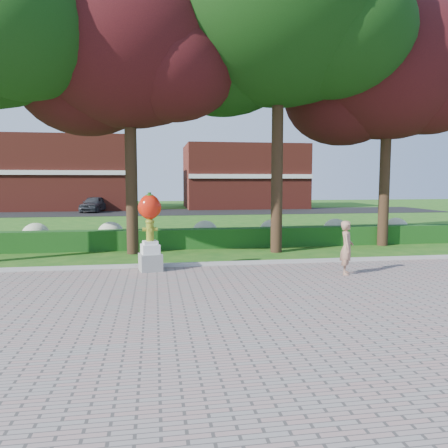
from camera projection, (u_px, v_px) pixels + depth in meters
name	position (u px, v px, depth m)	size (l,w,h in m)	color
ground	(202.00, 290.00, 11.06)	(100.00, 100.00, 0.00)	#1B5715
walkway	(228.00, 349.00, 7.12)	(40.00, 14.00, 0.04)	gray
curb	(192.00, 265.00, 14.00)	(40.00, 0.18, 0.15)	#ADADA5
lawn_hedge	(184.00, 239.00, 17.90)	(24.00, 0.70, 0.80)	#174012
hydrangea_row	(195.00, 232.00, 18.95)	(20.10, 1.10, 0.99)	beige
street	(168.00, 212.00, 38.58)	(50.00, 8.00, 0.02)	black
building_left	(63.00, 173.00, 42.57)	(14.00, 8.00, 7.00)	maroon
building_right	(243.00, 177.00, 45.40)	(12.00, 8.00, 6.40)	maroon
tree_mid_left	(126.00, 57.00, 15.99)	(8.25, 7.04, 10.69)	black
tree_mid_right	(275.00, 23.00, 16.23)	(9.75, 8.32, 12.64)	black
tree_far_right	(385.00, 79.00, 18.14)	(7.88, 6.72, 10.21)	black
hydrant_sculpture	(150.00, 230.00, 13.16)	(0.76, 0.76, 2.38)	gray
woman	(347.00, 248.00, 12.70)	(0.57, 0.38, 1.57)	#A97960
parked_car	(94.00, 204.00, 38.78)	(1.66, 4.12, 1.40)	#3B3E43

